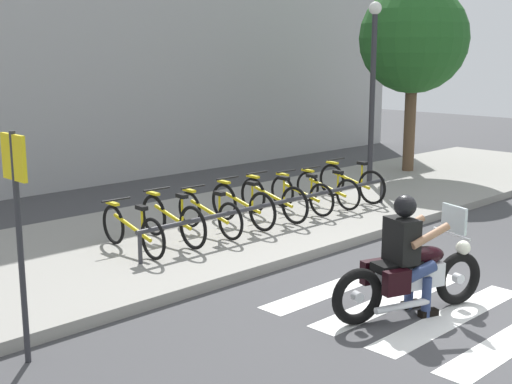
% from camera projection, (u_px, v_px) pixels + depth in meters
% --- Properties ---
extents(ground_plane, '(48.00, 48.00, 0.00)m').
position_uv_depth(ground_plane, '(470.00, 308.00, 8.29)').
color(ground_plane, '#424244').
extents(sidewalk, '(24.00, 4.40, 0.15)m').
position_uv_depth(sidewalk, '(211.00, 229.00, 11.68)').
color(sidewalk, gray).
rests_on(sidewalk, ground).
extents(crosswalk_stripe_2, '(2.80, 0.40, 0.01)m').
position_uv_depth(crosswalk_stripe_2, '(450.00, 317.00, 7.98)').
color(crosswalk_stripe_2, white).
rests_on(crosswalk_stripe_2, ground).
extents(crosswalk_stripe_3, '(2.80, 0.40, 0.01)m').
position_uv_depth(crosswalk_stripe_3, '(393.00, 300.00, 8.54)').
color(crosswalk_stripe_3, white).
rests_on(crosswalk_stripe_3, ground).
extents(crosswalk_stripe_4, '(2.80, 0.40, 0.01)m').
position_uv_depth(crosswalk_stripe_4, '(343.00, 285.00, 9.11)').
color(crosswalk_stripe_4, white).
rests_on(crosswalk_stripe_4, ground).
extents(motorcycle, '(2.06, 0.92, 1.25)m').
position_uv_depth(motorcycle, '(411.00, 276.00, 8.01)').
color(motorcycle, black).
rests_on(motorcycle, ground).
extents(rider, '(0.73, 0.67, 1.45)m').
position_uv_depth(rider, '(407.00, 246.00, 7.91)').
color(rider, black).
rests_on(rider, ground).
extents(bicycle_0, '(0.48, 1.71, 0.74)m').
position_uv_depth(bicycle_0, '(132.00, 229.00, 10.03)').
color(bicycle_0, black).
rests_on(bicycle_0, sidewalk).
extents(bicycle_1, '(0.48, 1.71, 0.80)m').
position_uv_depth(bicycle_1, '(172.00, 220.00, 10.53)').
color(bicycle_1, black).
rests_on(bicycle_1, sidewalk).
extents(bicycle_2, '(0.48, 1.68, 0.74)m').
position_uv_depth(bicycle_2, '(209.00, 213.00, 11.04)').
color(bicycle_2, black).
rests_on(bicycle_2, sidewalk).
extents(bicycle_3, '(0.48, 1.66, 0.80)m').
position_uv_depth(bicycle_3, '(242.00, 205.00, 11.54)').
color(bicycle_3, black).
rests_on(bicycle_3, sidewalk).
extents(bicycle_4, '(0.48, 1.73, 0.79)m').
position_uv_depth(bicycle_4, '(273.00, 199.00, 12.04)').
color(bicycle_4, black).
rests_on(bicycle_4, sidewalk).
extents(bicycle_5, '(0.48, 1.62, 0.74)m').
position_uv_depth(bicycle_5, '(301.00, 194.00, 12.55)').
color(bicycle_5, black).
rests_on(bicycle_5, sidewalk).
extents(bicycle_6, '(0.48, 1.64, 0.72)m').
position_uv_depth(bicycle_6, '(327.00, 189.00, 13.06)').
color(bicycle_6, black).
rests_on(bicycle_6, sidewalk).
extents(bicycle_7, '(0.48, 1.71, 0.80)m').
position_uv_depth(bicycle_7, '(351.00, 182.00, 13.56)').
color(bicycle_7, black).
rests_on(bicycle_7, sidewalk).
extents(bike_rack, '(5.77, 0.07, 0.49)m').
position_uv_depth(bike_rack, '(281.00, 203.00, 11.39)').
color(bike_rack, '#333338').
rests_on(bike_rack, sidewalk).
extents(street_lamp, '(0.28, 0.28, 4.11)m').
position_uv_depth(street_lamp, '(373.00, 78.00, 14.91)').
color(street_lamp, '#2D2D33').
rests_on(street_lamp, ground).
extents(street_sign, '(0.06, 0.44, 2.32)m').
position_uv_depth(street_sign, '(17.00, 206.00, 6.52)').
color(street_sign, '#2D2D33').
rests_on(street_sign, ground).
extents(tree_near_rack, '(2.64, 2.64, 4.70)m').
position_uv_depth(tree_near_rack, '(413.00, 39.00, 16.47)').
color(tree_near_rack, brown).
rests_on(tree_near_rack, ground).
extents(building_backdrop, '(24.00, 1.20, 7.48)m').
position_uv_depth(building_backdrop, '(39.00, 20.00, 14.95)').
color(building_backdrop, '#A7A7A7').
rests_on(building_backdrop, ground).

